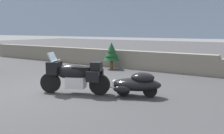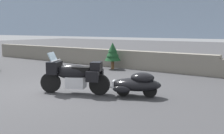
% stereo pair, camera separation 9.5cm
% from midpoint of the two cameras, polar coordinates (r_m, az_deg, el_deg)
% --- Properties ---
extents(ground_plane, '(80.00, 80.00, 0.00)m').
position_cam_midpoint_polar(ground_plane, '(9.03, -11.33, -4.98)').
color(ground_plane, '#38383A').
extents(stone_guard_wall, '(24.00, 0.54, 0.96)m').
position_cam_midpoint_polar(stone_guard_wall, '(13.53, 6.15, 1.45)').
color(stone_guard_wall, slate).
rests_on(stone_guard_wall, ground).
extents(touring_motorcycle, '(2.17, 1.28, 1.33)m').
position_cam_midpoint_polar(touring_motorcycle, '(8.28, -8.07, -1.70)').
color(touring_motorcycle, black).
rests_on(touring_motorcycle, ground).
extents(car_shaped_trailer, '(2.16, 1.24, 0.76)m').
position_cam_midpoint_polar(car_shaped_trailer, '(7.91, 5.87, -3.69)').
color(car_shaped_trailer, black).
rests_on(car_shaped_trailer, ground).
extents(pine_sapling_near, '(0.85, 0.85, 1.40)m').
position_cam_midpoint_polar(pine_sapling_near, '(13.37, 0.34, 3.23)').
color(pine_sapling_near, brown).
rests_on(pine_sapling_near, ground).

